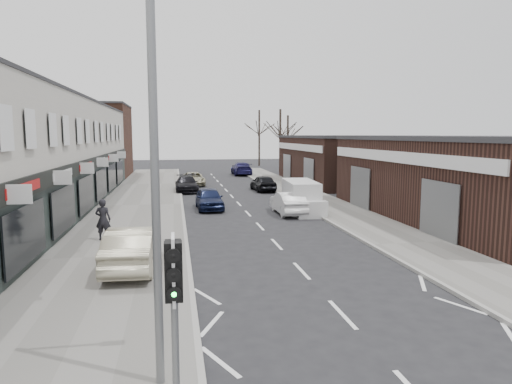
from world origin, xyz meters
name	(u,v)px	position (x,y,z in m)	size (l,w,h in m)	color
ground	(374,348)	(0.00, 0.00, 0.00)	(160.00, 160.00, 0.00)	black
pavement_left	(139,206)	(-6.75, 22.00, 0.06)	(5.50, 64.00, 0.12)	slate
pavement_right	(318,201)	(5.75, 22.00, 0.06)	(3.50, 64.00, 0.12)	slate
shop_terrace_left	(15,156)	(-13.50, 19.50, 3.55)	(8.00, 41.00, 7.10)	beige
brick_block_far	(92,142)	(-13.50, 45.00, 4.00)	(8.00, 10.00, 8.00)	#492A1F
right_unit_near	(476,180)	(12.50, 14.00, 2.25)	(10.00, 18.00, 4.50)	#351E18
right_unit_far	(346,160)	(12.50, 34.00, 2.25)	(10.00, 16.00, 4.50)	#351E18
tree_far_a	(280,172)	(9.00, 48.00, 0.00)	(3.60, 3.60, 8.00)	#382D26
tree_far_b	(287,168)	(11.50, 54.00, 0.00)	(3.60, 3.60, 7.50)	#382D26
tree_far_c	(259,166)	(8.50, 60.00, 0.00)	(3.60, 3.60, 8.50)	#382D26
traffic_light	(174,285)	(-4.40, -2.02, 2.41)	(0.28, 0.60, 3.10)	slate
street_lamp	(164,145)	(-4.53, -0.80, 4.62)	(2.23, 0.22, 8.00)	slate
warning_sign	(157,192)	(-5.16, 12.00, 2.20)	(0.12, 0.80, 2.70)	slate
white_van	(301,197)	(3.40, 18.08, 0.91)	(2.04, 5.06, 1.93)	silver
sedan_on_pavement	(133,247)	(-5.85, 6.97, 0.87)	(1.59, 4.56, 1.50)	#A9A287
pedestrian	(103,220)	(-7.54, 11.68, 1.05)	(0.68, 0.44, 1.85)	black
parked_car_left_a	(209,199)	(-2.20, 20.07, 0.69)	(1.64, 4.07, 1.39)	#121938
parked_car_left_b	(187,184)	(-3.40, 29.54, 0.66)	(1.85, 4.56, 1.32)	black
parked_car_left_c	(193,179)	(-2.65, 34.34, 0.62)	(2.05, 4.45, 1.24)	#ACA689
parked_car_right_a	(288,203)	(2.40, 17.45, 0.68)	(1.44, 4.13, 1.36)	silver
parked_car_right_b	(263,183)	(3.07, 28.93, 0.69)	(1.63, 4.04, 1.38)	black
parked_car_right_c	(241,169)	(3.50, 44.71, 0.76)	(2.14, 5.27, 1.53)	#171544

